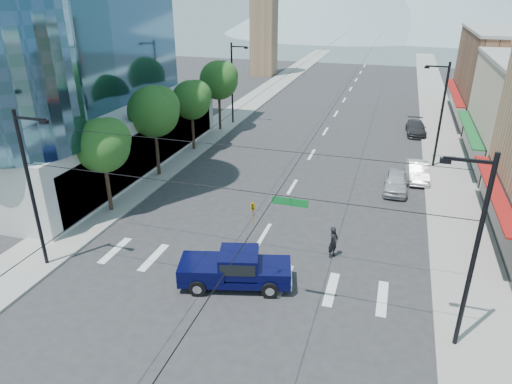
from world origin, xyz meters
TOP-DOWN VIEW (x-y plane):
  - ground at (0.00, 0.00)m, footprint 160.00×160.00m
  - sidewalk_left at (-12.00, 40.00)m, footprint 4.00×120.00m
  - sidewalk_right at (12.00, 40.00)m, footprint 4.00×120.00m
  - clock_tower at (-16.50, 62.00)m, footprint 4.80×4.80m
  - mountain_right at (20.00, 160.00)m, footprint 90.00×90.00m
  - tree_near at (-11.07, 6.10)m, footprint 3.65×3.64m
  - tree_midnear at (-11.07, 13.10)m, footprint 4.09×4.09m
  - tree_midfar at (-11.07, 20.10)m, footprint 3.65×3.64m
  - tree_far at (-11.07, 27.10)m, footprint 4.09×4.09m
  - signal_rig at (0.19, -1.00)m, footprint 21.80×0.20m
  - lamp_pole_nw at (-10.67, 30.00)m, footprint 2.00×0.25m
  - lamp_pole_ne at (10.67, 22.00)m, footprint 2.00×0.25m
  - pickup_truck at (0.05, 0.39)m, footprint 6.24×3.51m
  - pedestrian at (4.56, 4.72)m, footprint 0.71×0.83m
  - parked_car_near at (7.77, 15.68)m, footprint 1.78×4.42m
  - parked_car_mid at (9.40, 18.54)m, footprint 1.86×4.44m
  - parked_car_far at (9.40, 31.86)m, footprint 2.24×4.88m

SIDE VIEW (x-z plane):
  - ground at x=0.00m, z-range 0.00..0.00m
  - sidewalk_left at x=-12.00m, z-range 0.00..0.15m
  - sidewalk_right at x=12.00m, z-range 0.00..0.15m
  - parked_car_far at x=9.40m, z-range 0.00..1.38m
  - parked_car_mid at x=9.40m, z-range 0.00..1.43m
  - parked_car_near at x=7.77m, z-range 0.00..1.51m
  - pedestrian at x=4.56m, z-range 0.00..1.93m
  - pickup_truck at x=0.05m, z-range 0.04..2.04m
  - signal_rig at x=0.19m, z-range 0.14..9.14m
  - lamp_pole_nw at x=-10.67m, z-range 0.44..9.44m
  - lamp_pole_ne at x=10.67m, z-range 0.44..9.44m
  - tree_near at x=-11.07m, z-range 1.64..8.34m
  - tree_midfar at x=-11.07m, z-range 1.64..8.34m
  - tree_midnear at x=-11.07m, z-range 1.83..9.35m
  - tree_far at x=-11.07m, z-range 1.83..9.35m
  - mountain_right at x=20.00m, z-range 0.00..18.00m
  - clock_tower at x=-16.50m, z-range 0.44..20.84m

